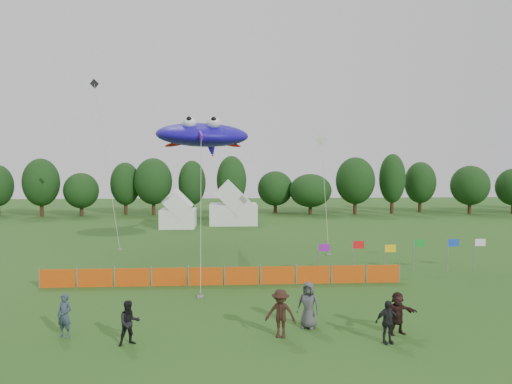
{
  "coord_description": "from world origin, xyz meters",
  "views": [
    {
      "loc": [
        -1.5,
        -18.19,
        6.47
      ],
      "look_at": [
        0.0,
        6.0,
        5.2
      ],
      "focal_mm": 32.0,
      "sensor_mm": 36.0,
      "label": 1
    }
  ],
  "objects": [
    {
      "name": "small_kite_white",
      "position": [
        6.72,
        20.67,
        6.43
      ],
      "size": [
        1.77,
        8.29,
        9.65
      ],
      "color": "white",
      "rests_on": "ground"
    },
    {
      "name": "spectator_f",
      "position": [
        5.08,
        -1.11,
        0.83
      ],
      "size": [
        1.6,
        0.77,
        1.66
      ],
      "primitive_type": "imported",
      "rotation": [
        0.0,
        0.0,
        0.19
      ],
      "color": "black",
      "rests_on": "ground"
    },
    {
      "name": "flag_row",
      "position": [
        9.21,
        8.95,
        1.36
      ],
      "size": [
        10.73,
        0.79,
        2.1
      ],
      "color": "gray",
      "rests_on": "ground"
    },
    {
      "name": "ground",
      "position": [
        0.0,
        0.0,
        0.0
      ],
      "size": [
        160.0,
        160.0,
        0.0
      ],
      "primitive_type": "plane",
      "color": "#234C16",
      "rests_on": "ground"
    },
    {
      "name": "tent_right",
      "position": [
        -0.86,
        34.27,
        1.95
      ],
      "size": [
        5.47,
        4.38,
        3.86
      ],
      "color": "white",
      "rests_on": "ground"
    },
    {
      "name": "treeline",
      "position": [
        1.61,
        44.93,
        4.18
      ],
      "size": [
        104.57,
        8.78,
        8.36
      ],
      "color": "#382314",
      "rests_on": "ground"
    },
    {
      "name": "barrier_fence",
      "position": [
        -1.74,
        6.82,
        0.5
      ],
      "size": [
        19.9,
        0.06,
        1.0
      ],
      "color": "#D0480B",
      "rests_on": "ground"
    },
    {
      "name": "stingray_kite",
      "position": [
        -3.27,
        15.85,
        8.87
      ],
      "size": [
        7.89,
        20.17,
        10.12
      ],
      "color": "#1E0DC3",
      "rests_on": "ground"
    },
    {
      "name": "tent_left",
      "position": [
        -6.9,
        31.66,
        1.68
      ],
      "size": [
        3.77,
        3.77,
        3.33
      ],
      "color": "white",
      "rests_on": "ground"
    },
    {
      "name": "spectator_c",
      "position": [
        0.49,
        -1.16,
        0.93
      ],
      "size": [
        1.36,
        1.06,
        1.86
      ],
      "primitive_type": "imported",
      "rotation": [
        0.0,
        0.0,
        -0.35
      ],
      "color": "black",
      "rests_on": "ground"
    },
    {
      "name": "spectator_d",
      "position": [
        4.36,
        -1.99,
        0.8
      ],
      "size": [
        0.99,
        0.53,
        1.6
      ],
      "primitive_type": "imported",
      "rotation": [
        0.0,
        0.0,
        0.15
      ],
      "color": "black",
      "rests_on": "ground"
    },
    {
      "name": "spectator_b",
      "position": [
        -5.12,
        -1.54,
        0.82
      ],
      "size": [
        0.98,
        0.9,
        1.63
      ],
      "primitive_type": "imported",
      "rotation": [
        0.0,
        0.0,
        0.44
      ],
      "color": "black",
      "rests_on": "ground"
    },
    {
      "name": "spectator_a",
      "position": [
        -7.76,
        -0.61,
        0.84
      ],
      "size": [
        0.71,
        0.58,
        1.67
      ],
      "primitive_type": "imported",
      "rotation": [
        0.0,
        0.0,
        -0.33
      ],
      "color": "#2E3C4D",
      "rests_on": "ground"
    },
    {
      "name": "spectator_e",
      "position": [
        1.74,
        -0.19,
        0.94
      ],
      "size": [
        1.09,
        0.95,
        1.88
      ],
      "primitive_type": "imported",
      "rotation": [
        0.0,
        0.0,
        -0.48
      ],
      "color": "#424347",
      "rests_on": "ground"
    },
    {
      "name": "small_kite_dark",
      "position": [
        -12.64,
        23.61,
        8.9
      ],
      "size": [
        4.97,
        9.53,
        15.11
      ],
      "color": "black",
      "rests_on": "ground"
    }
  ]
}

